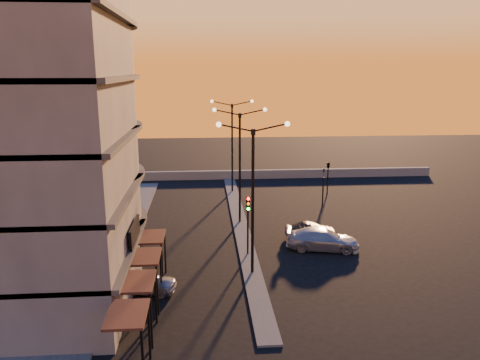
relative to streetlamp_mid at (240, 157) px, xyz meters
name	(u,v)px	position (x,y,z in m)	size (l,w,h in m)	color
ground	(252,274)	(0.00, -10.00, -5.59)	(120.00, 120.00, 0.00)	black
sidewalk_west	(95,253)	(-10.50, -6.00, -5.53)	(5.00, 40.00, 0.12)	#444542
median	(240,222)	(0.00, 0.00, -5.53)	(1.20, 36.00, 0.12)	#444542
parapet	(246,174)	(2.00, 16.00, -5.09)	(44.00, 0.50, 1.00)	gray
streetlamp_near	(253,187)	(0.00, -10.00, 0.00)	(4.32, 0.32, 9.51)	black
streetlamp_mid	(240,157)	(0.00, 0.00, 0.00)	(4.32, 0.32, 9.51)	black
streetlamp_far	(232,139)	(0.00, 10.00, 0.00)	(4.32, 0.32, 9.51)	black
traffic_light_main	(248,216)	(0.00, -7.13, -2.70)	(0.28, 0.44, 4.25)	black
signal_east_a	(323,187)	(8.00, 4.00, -3.66)	(0.13, 0.16, 3.60)	black
signal_east_b	(328,165)	(9.50, 8.00, -2.49)	(0.42, 1.99, 3.60)	black
car_hatchback	(143,281)	(-6.50, -11.95, -4.93)	(1.55, 3.86, 1.32)	#A0A1A7
car_sedan	(311,232)	(5.00, -4.37, -4.97)	(1.31, 3.76, 1.24)	black
car_wagon	(323,239)	(5.39, -6.31, -4.85)	(2.08, 5.12, 1.49)	#B3B6BB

